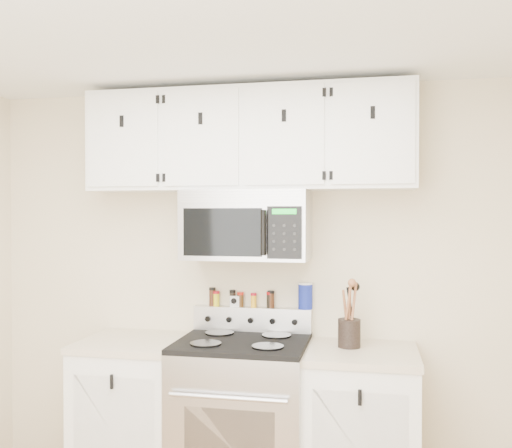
{
  "coord_description": "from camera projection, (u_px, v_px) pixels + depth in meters",
  "views": [
    {
      "loc": [
        0.75,
        -1.84,
        1.7
      ],
      "look_at": [
        0.08,
        1.45,
        1.64
      ],
      "focal_mm": 40.0,
      "sensor_mm": 36.0,
      "label": 1
    }
  ],
  "objects": [
    {
      "name": "spice_jar_3",
      "position": [
        240.0,
        299.0,
        3.65
      ],
      "size": [
        0.04,
        0.04,
        0.09
      ],
      "color": "#41270F",
      "rests_on": "range"
    },
    {
      "name": "microwave",
      "position": [
        247.0,
        225.0,
        3.48
      ],
      "size": [
        0.76,
        0.44,
        0.42
      ],
      "color": "#9E9EA3",
      "rests_on": "back_wall"
    },
    {
      "name": "utensil_crock",
      "position": [
        349.0,
        331.0,
        3.31
      ],
      "size": [
        0.13,
        0.13,
        0.38
      ],
      "color": "black",
      "rests_on": "base_cabinet_right"
    },
    {
      "name": "range",
      "position": [
        242.0,
        418.0,
        3.37
      ],
      "size": [
        0.76,
        0.65,
        1.1
      ],
      "color": "#B7B7BA",
      "rests_on": "floor"
    },
    {
      "name": "spice_jar_4",
      "position": [
        254.0,
        300.0,
        3.63
      ],
      "size": [
        0.04,
        0.04,
        0.09
      ],
      "color": "gold",
      "rests_on": "range"
    },
    {
      "name": "spice_jar_1",
      "position": [
        216.0,
        298.0,
        3.68
      ],
      "size": [
        0.04,
        0.04,
        0.1
      ],
      "color": "gold",
      "rests_on": "range"
    },
    {
      "name": "spice_jar_5",
      "position": [
        270.0,
        300.0,
        3.61
      ],
      "size": [
        0.04,
        0.04,
        0.1
      ],
      "color": "black",
      "rests_on": "range"
    },
    {
      "name": "spice_jar_2",
      "position": [
        233.0,
        298.0,
        3.66
      ],
      "size": [
        0.04,
        0.04,
        0.11
      ],
      "color": "black",
      "rests_on": "range"
    },
    {
      "name": "spice_jar_6",
      "position": [
        271.0,
        299.0,
        3.61
      ],
      "size": [
        0.04,
        0.04,
        0.11
      ],
      "color": "#42220F",
      "rests_on": "range"
    },
    {
      "name": "kitchen_timer",
      "position": [
        235.0,
        301.0,
        3.66
      ],
      "size": [
        0.07,
        0.06,
        0.07
      ],
      "primitive_type": "cube",
      "rotation": [
        0.0,
        0.0,
        0.18
      ],
      "color": "silver",
      "rests_on": "range"
    },
    {
      "name": "spice_jar_0",
      "position": [
        212.0,
        297.0,
        3.69
      ],
      "size": [
        0.04,
        0.04,
        0.12
      ],
      "color": "#3E1E0E",
      "rests_on": "range"
    },
    {
      "name": "upper_cabinets",
      "position": [
        248.0,
        140.0,
        3.49
      ],
      "size": [
        2.0,
        0.35,
        0.62
      ],
      "color": "white",
      "rests_on": "back_wall"
    },
    {
      "name": "base_cabinet_left",
      "position": [
        135.0,
        413.0,
        3.53
      ],
      "size": [
        0.64,
        0.62,
        0.92
      ],
      "color": "white",
      "rests_on": "floor"
    },
    {
      "name": "back_wall",
      "position": [
        253.0,
        283.0,
        3.67
      ],
      "size": [
        3.5,
        0.01,
        2.5
      ],
      "primitive_type": "cube",
      "color": "beige",
      "rests_on": "floor"
    },
    {
      "name": "salt_canister",
      "position": [
        305.0,
        296.0,
        3.57
      ],
      "size": [
        0.09,
        0.09,
        0.17
      ],
      "color": "navy",
      "rests_on": "range"
    },
    {
      "name": "base_cabinet_right",
      "position": [
        361.0,
        430.0,
        3.26
      ],
      "size": [
        0.64,
        0.62,
        0.92
      ],
      "color": "white",
      "rests_on": "floor"
    }
  ]
}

